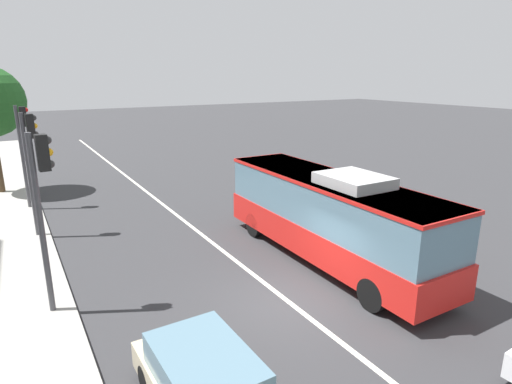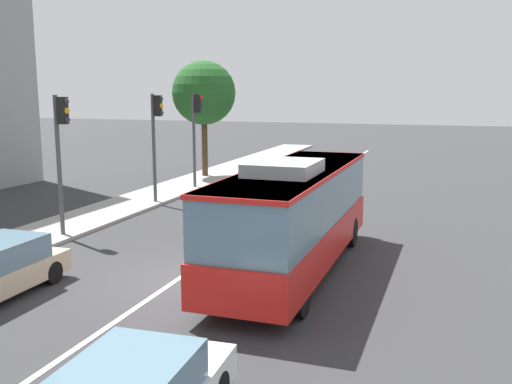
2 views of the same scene
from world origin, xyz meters
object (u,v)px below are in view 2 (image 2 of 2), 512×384
Objects in this scene: transit_bus at (295,212)px; street_tree_kerbside_centre at (204,93)px; traffic_light_near_corner at (156,129)px; traffic_light_mid_block at (61,141)px; traffic_light_far_corner at (196,124)px.

street_tree_kerbside_centre reaches higher than transit_bus.
traffic_light_mid_block is at bearing -93.52° from traffic_light_near_corner.
traffic_light_near_corner is 4.52m from traffic_light_far_corner.
transit_bus is 19.67m from street_tree_kerbside_centre.
traffic_light_far_corner is at bearing -161.85° from street_tree_kerbside_centre.
traffic_light_mid_block is 1.00× the size of traffic_light_far_corner.
traffic_light_near_corner and traffic_light_far_corner have the same top height.
traffic_light_far_corner reaches higher than transit_bus.
transit_bus is at bearing -56.90° from traffic_light_far_corner.
street_tree_kerbside_centre reaches higher than traffic_light_near_corner.
street_tree_kerbside_centre is at bearing 96.63° from traffic_light_near_corner.
street_tree_kerbside_centre is at bearing 32.17° from transit_bus.
traffic_light_near_corner is 6.77m from traffic_light_mid_block.
transit_bus is at bearing -44.24° from traffic_light_near_corner.
traffic_light_mid_block is 11.29m from traffic_light_far_corner.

